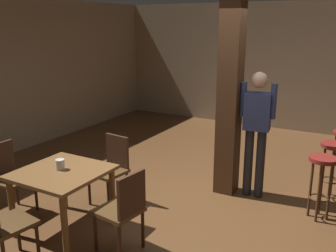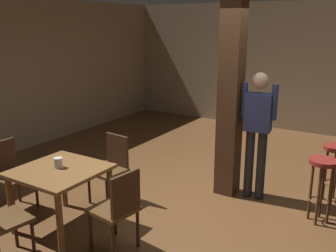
{
  "view_description": "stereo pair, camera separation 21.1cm",
  "coord_description": "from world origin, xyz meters",
  "px_view_note": "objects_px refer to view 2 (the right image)",
  "views": [
    {
      "loc": [
        1.79,
        -4.03,
        2.3
      ],
      "look_at": [
        -0.54,
        0.14,
        1.01
      ],
      "focal_mm": 40.0,
      "sensor_mm": 36.0,
      "label": 1
    },
    {
      "loc": [
        1.98,
        -3.93,
        2.3
      ],
      "look_at": [
        -0.54,
        0.14,
        1.01
      ],
      "focal_mm": 40.0,
      "sensor_mm": 36.0,
      "label": 2
    }
  ],
  "objects_px": {
    "dining_table": "(60,179)",
    "napkin_cup": "(58,163)",
    "standing_person": "(257,127)",
    "bar_stool_near": "(322,176)",
    "chair_west": "(10,172)",
    "chair_east": "(118,207)",
    "chair_north": "(111,165)"
  },
  "relations": [
    {
      "from": "dining_table",
      "to": "napkin_cup",
      "type": "distance_m",
      "value": 0.19
    },
    {
      "from": "standing_person",
      "to": "bar_stool_near",
      "type": "bearing_deg",
      "value": -14.38
    },
    {
      "from": "chair_west",
      "to": "chair_east",
      "type": "distance_m",
      "value": 1.76
    },
    {
      "from": "chair_east",
      "to": "napkin_cup",
      "type": "xyz_separation_m",
      "value": [
        -0.9,
        0.05,
        0.28
      ]
    },
    {
      "from": "standing_person",
      "to": "bar_stool_near",
      "type": "height_order",
      "value": "standing_person"
    },
    {
      "from": "dining_table",
      "to": "bar_stool_near",
      "type": "distance_m",
      "value": 3.04
    },
    {
      "from": "dining_table",
      "to": "chair_west",
      "type": "height_order",
      "value": "chair_west"
    },
    {
      "from": "standing_person",
      "to": "chair_north",
      "type": "bearing_deg",
      "value": -145.14
    },
    {
      "from": "chair_west",
      "to": "chair_north",
      "type": "height_order",
      "value": "same"
    },
    {
      "from": "chair_west",
      "to": "bar_stool_near",
      "type": "distance_m",
      "value": 3.82
    },
    {
      "from": "chair_west",
      "to": "chair_east",
      "type": "bearing_deg",
      "value": -0.25
    },
    {
      "from": "chair_north",
      "to": "chair_east",
      "type": "bearing_deg",
      "value": -46.61
    },
    {
      "from": "chair_east",
      "to": "bar_stool_near",
      "type": "distance_m",
      "value": 2.4
    },
    {
      "from": "chair_west",
      "to": "chair_north",
      "type": "bearing_deg",
      "value": 42.58
    },
    {
      "from": "chair_north",
      "to": "dining_table",
      "type": "bearing_deg",
      "value": -92.7
    },
    {
      "from": "dining_table",
      "to": "napkin_cup",
      "type": "height_order",
      "value": "napkin_cup"
    },
    {
      "from": "chair_north",
      "to": "standing_person",
      "type": "relative_size",
      "value": 0.52
    },
    {
      "from": "napkin_cup",
      "to": "chair_west",
      "type": "bearing_deg",
      "value": -177.25
    },
    {
      "from": "chair_west",
      "to": "napkin_cup",
      "type": "bearing_deg",
      "value": 2.75
    },
    {
      "from": "standing_person",
      "to": "chair_east",
      "type": "bearing_deg",
      "value": -111.13
    },
    {
      "from": "chair_east",
      "to": "napkin_cup",
      "type": "height_order",
      "value": "chair_east"
    },
    {
      "from": "chair_north",
      "to": "chair_east",
      "type": "distance_m",
      "value": 1.2
    },
    {
      "from": "dining_table",
      "to": "chair_east",
      "type": "bearing_deg",
      "value": -1.81
    },
    {
      "from": "napkin_cup",
      "to": "standing_person",
      "type": "height_order",
      "value": "standing_person"
    },
    {
      "from": "bar_stool_near",
      "to": "chair_west",
      "type": "bearing_deg",
      "value": -152.99
    },
    {
      "from": "dining_table",
      "to": "chair_north",
      "type": "xyz_separation_m",
      "value": [
        0.04,
        0.84,
        -0.1
      ]
    },
    {
      "from": "chair_west",
      "to": "standing_person",
      "type": "height_order",
      "value": "standing_person"
    },
    {
      "from": "standing_person",
      "to": "napkin_cup",
      "type": "bearing_deg",
      "value": -130.81
    },
    {
      "from": "chair_north",
      "to": "napkin_cup",
      "type": "xyz_separation_m",
      "value": [
        -0.08,
        -0.82,
        0.28
      ]
    },
    {
      "from": "chair_east",
      "to": "bar_stool_near",
      "type": "height_order",
      "value": "chair_east"
    },
    {
      "from": "bar_stool_near",
      "to": "standing_person",
      "type": "bearing_deg",
      "value": 165.62
    },
    {
      "from": "chair_east",
      "to": "chair_west",
      "type": "bearing_deg",
      "value": 179.75
    }
  ]
}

